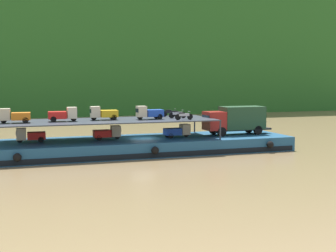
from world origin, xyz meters
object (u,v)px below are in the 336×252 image
at_px(covered_lorry, 236,119).
at_px(motorcycle_upper_stbd, 170,113).
at_px(mini_truck_upper_mid, 63,114).
at_px(motorcycle_upper_port, 184,116).
at_px(mini_truck_lower_mid, 178,131).
at_px(cargo_barge, 143,146).
at_px(motorcycle_upper_centre, 177,114).
at_px(mini_truck_lower_stern, 30,135).
at_px(mini_truck_upper_stern, 15,116).
at_px(mini_truck_lower_aft, 108,133).
at_px(mini_truck_upper_fore, 103,113).
at_px(mini_truck_upper_bow, 149,113).

relative_size(covered_lorry, motorcycle_upper_stbd, 4.16).
relative_size(mini_truck_upper_mid, motorcycle_upper_port, 1.45).
distance_m(mini_truck_lower_mid, mini_truck_upper_mid, 11.89).
distance_m(cargo_barge, motorcycle_upper_port, 5.30).
bearing_deg(mini_truck_lower_mid, motorcycle_upper_centre, 73.15).
height_order(mini_truck_lower_stern, motorcycle_upper_port, motorcycle_upper_port).
xyz_separation_m(mini_truck_upper_stern, mini_truck_upper_mid, (4.47, 0.25, 0.00)).
relative_size(mini_truck_lower_aft, mini_truck_lower_mid, 0.99).
bearing_deg(mini_truck_upper_stern, motorcycle_upper_stbd, 8.89).
bearing_deg(motorcycle_upper_stbd, mini_truck_upper_fore, -166.64).
xyz_separation_m(cargo_barge, mini_truck_upper_fore, (-4.05, 0.34, 3.44)).
bearing_deg(mini_truck_upper_stern, cargo_barge, 1.68).
xyz_separation_m(mini_truck_upper_fore, motorcycle_upper_centre, (7.80, -0.31, -0.26)).
distance_m(mini_truck_upper_mid, motorcycle_upper_stbd, 11.97).
bearing_deg(mini_truck_upper_stern, motorcycle_upper_port, -6.16).
distance_m(cargo_barge, covered_lorry, 10.87).
relative_size(mini_truck_upper_stern, motorcycle_upper_port, 1.47).
distance_m(cargo_barge, mini_truck_upper_stern, 13.02).
bearing_deg(mini_truck_upper_mid, motorcycle_upper_stbd, 11.03).
distance_m(mini_truck_lower_mid, mini_truck_upper_bow, 3.69).
bearing_deg(motorcycle_upper_stbd, mini_truck_upper_mid, -168.97).
bearing_deg(mini_truck_upper_fore, motorcycle_upper_centre, -2.28).
distance_m(mini_truck_upper_bow, motorcycle_upper_stbd, 4.06).
distance_m(covered_lorry, mini_truck_upper_fore, 14.69).
height_order(mini_truck_upper_mid, motorcycle_upper_centre, mini_truck_upper_mid).
bearing_deg(motorcycle_upper_stbd, cargo_barge, -149.37).
height_order(mini_truck_upper_fore, motorcycle_upper_port, mini_truck_upper_fore).
bearing_deg(mini_truck_lower_mid, motorcycle_upper_port, -88.77).
relative_size(mini_truck_lower_mid, mini_truck_upper_fore, 1.01).
height_order(mini_truck_upper_stern, motorcycle_upper_centre, mini_truck_upper_stern).
distance_m(mini_truck_upper_fore, motorcycle_upper_stbd, 7.94).
bearing_deg(mini_truck_lower_mid, mini_truck_lower_aft, 174.74).
distance_m(mini_truck_lower_aft, mini_truck_lower_mid, 7.33).
relative_size(motorcycle_upper_port, motorcycle_upper_stbd, 1.00).
height_order(mini_truck_upper_stern, motorcycle_upper_port, mini_truck_upper_stern).
relative_size(mini_truck_lower_mid, mini_truck_upper_stern, 1.00).
height_order(mini_truck_lower_aft, motorcycle_upper_centre, motorcycle_upper_centre).
relative_size(mini_truck_lower_stern, mini_truck_upper_fore, 1.00).
height_order(cargo_barge, covered_lorry, covered_lorry).
xyz_separation_m(mini_truck_lower_aft, motorcycle_upper_port, (7.34, -2.45, 1.74)).
xyz_separation_m(covered_lorry, mini_truck_upper_fore, (-14.65, 0.30, 1.00)).
relative_size(mini_truck_lower_aft, mini_truck_upper_bow, 0.99).
relative_size(mini_truck_upper_mid, mini_truck_upper_fore, 1.00).
bearing_deg(mini_truck_upper_bow, mini_truck_upper_fore, 170.90).
bearing_deg(mini_truck_lower_aft, motorcycle_upper_stbd, 14.09).
height_order(mini_truck_lower_stern, motorcycle_upper_stbd, motorcycle_upper_stbd).
height_order(mini_truck_lower_mid, mini_truck_upper_stern, mini_truck_upper_stern).
xyz_separation_m(motorcycle_upper_centre, motorcycle_upper_stbd, (-0.08, 2.14, 0.00)).
distance_m(mini_truck_lower_stern, motorcycle_upper_stbd, 15.02).
xyz_separation_m(mini_truck_upper_stern, motorcycle_upper_centre, (16.30, 0.39, -0.26)).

